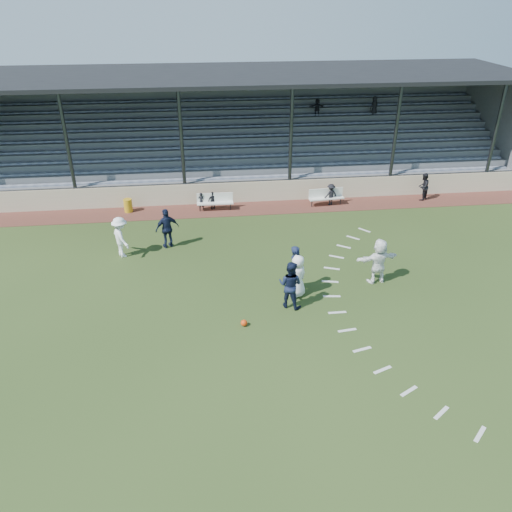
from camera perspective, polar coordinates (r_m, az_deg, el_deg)
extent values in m
plane|color=#2A3C18|center=(18.96, 0.87, -7.05)|extent=(90.00, 90.00, 0.00)
cube|color=#532921|center=(28.12, -1.87, 5.41)|extent=(34.00, 2.00, 0.02)
cube|color=beige|center=(28.87, -2.07, 7.29)|extent=(34.00, 0.18, 1.20)
cube|color=silver|center=(27.81, -4.69, 6.04)|extent=(2.00, 0.42, 0.06)
cube|color=silver|center=(27.92, -4.73, 6.68)|extent=(2.00, 0.08, 0.54)
cylinder|color=#2C2E33|center=(27.90, -6.42, 5.51)|extent=(0.06, 0.06, 0.40)
cylinder|color=#2C2E33|center=(27.92, -2.92, 5.68)|extent=(0.06, 0.06, 0.40)
cube|color=silver|center=(28.65, 8.05, 6.54)|extent=(2.03, 0.58, 0.06)
cube|color=silver|center=(28.76, 7.98, 7.16)|extent=(2.00, 0.25, 0.54)
cylinder|color=#2C2E33|center=(28.48, 6.40, 6.00)|extent=(0.06, 0.06, 0.40)
cylinder|color=#2C2E33|center=(29.03, 9.61, 6.22)|extent=(0.06, 0.06, 0.40)
cylinder|color=gold|center=(28.46, -14.41, 5.62)|extent=(0.46, 0.46, 0.74)
sphere|color=#E23D0D|center=(18.47, -1.38, -7.65)|extent=(0.24, 0.24, 0.24)
imported|color=white|center=(19.82, 4.78, -2.30)|extent=(1.05, 0.97, 1.81)
imported|color=#131B35|center=(20.13, 4.60, -1.47)|extent=(0.85, 0.85, 1.99)
imported|color=#131B35|center=(19.12, 3.92, -3.29)|extent=(1.18, 1.11, 1.94)
imported|color=white|center=(23.50, -15.18, 2.09)|extent=(1.23, 1.43, 1.93)
imported|color=#131B35|center=(23.87, -10.11, 3.13)|extent=(1.24, 0.89, 1.95)
imported|color=white|center=(21.26, 13.83, -0.56)|extent=(1.90, 0.86, 1.98)
imported|color=black|center=(30.64, 18.57, 7.52)|extent=(0.98, 0.98, 1.60)
imported|color=black|center=(27.97, -6.29, 6.25)|extent=(0.38, 0.26, 1.00)
imported|color=black|center=(28.01, -4.95, 6.35)|extent=(0.64, 0.43, 1.00)
imported|color=black|center=(28.73, 8.54, 6.97)|extent=(0.91, 0.71, 1.24)
cube|color=slate|center=(29.38, -2.16, 7.68)|extent=(34.00, 0.80, 1.20)
cube|color=gray|center=(29.25, -2.20, 8.94)|extent=(33.00, 0.28, 0.10)
cube|color=slate|center=(30.06, -2.29, 8.57)|extent=(34.00, 0.80, 1.60)
cube|color=gray|center=(29.88, -2.34, 10.17)|extent=(33.00, 0.28, 0.10)
cube|color=slate|center=(30.74, -2.42, 9.42)|extent=(34.00, 0.80, 2.00)
cube|color=gray|center=(30.51, -2.48, 11.35)|extent=(33.00, 0.28, 0.10)
cube|color=slate|center=(31.44, -2.54, 10.24)|extent=(34.00, 0.80, 2.40)
cube|color=gray|center=(31.17, -2.61, 12.48)|extent=(33.00, 0.28, 0.10)
cube|color=slate|center=(32.14, -2.66, 11.02)|extent=(34.00, 0.80, 2.80)
cube|color=gray|center=(31.83, -2.73, 13.56)|extent=(33.00, 0.28, 0.10)
cube|color=slate|center=(32.84, -2.77, 11.77)|extent=(34.00, 0.80, 3.20)
cube|color=gray|center=(32.50, -2.86, 14.60)|extent=(33.00, 0.28, 0.10)
cube|color=slate|center=(33.55, -2.88, 12.48)|extent=(34.00, 0.80, 3.60)
cube|color=gray|center=(33.19, -2.97, 15.60)|extent=(33.00, 0.28, 0.10)
cube|color=slate|center=(34.27, -2.99, 13.17)|extent=(34.00, 0.80, 4.00)
cube|color=gray|center=(33.88, -3.09, 16.56)|extent=(33.00, 0.28, 0.10)
cube|color=slate|center=(34.99, -3.09, 13.82)|extent=(34.00, 0.80, 4.40)
cube|color=gray|center=(34.59, -3.20, 17.47)|extent=(33.00, 0.28, 0.10)
cube|color=slate|center=(35.33, -3.20, 15.64)|extent=(34.00, 0.40, 6.40)
cube|color=slate|center=(36.97, 25.13, 13.67)|extent=(0.30, 7.80, 6.40)
cube|color=black|center=(30.90, -2.87, 20.02)|extent=(34.60, 9.00, 0.22)
cylinder|color=#2C2E33|center=(28.89, -20.63, 11.08)|extent=(0.20, 0.20, 6.50)
cylinder|color=#2C2E33|center=(28.06, -8.44, 12.10)|extent=(0.20, 0.20, 6.50)
cylinder|color=#2C2E33|center=(28.49, 3.99, 12.58)|extent=(0.20, 0.20, 6.50)
cylinder|color=#2C2E33|center=(30.14, 15.56, 12.52)|extent=(0.20, 0.20, 6.50)
cylinder|color=#2C2E33|center=(32.82, 25.58, 12.07)|extent=(0.20, 0.20, 6.50)
cylinder|color=#2C2E33|center=(28.64, -2.09, 8.51)|extent=(34.00, 0.05, 0.05)
imported|color=black|center=(34.91, 13.38, 16.43)|extent=(0.66, 0.56, 1.15)
imported|color=black|center=(33.85, 7.00, 16.53)|extent=(1.00, 0.35, 1.07)
cube|color=silver|center=(26.18, 12.28, 2.91)|extent=(0.54, 0.61, 0.01)
cube|color=silver|center=(25.26, 11.04, 2.07)|extent=(0.59, 0.56, 0.01)
cube|color=silver|center=(24.31, 9.99, 1.07)|extent=(0.64, 0.51, 0.01)
cube|color=silver|center=(23.33, 9.18, -0.08)|extent=(0.67, 0.44, 0.01)
cube|color=silver|center=(22.34, 8.66, -1.41)|extent=(0.70, 0.37, 0.01)
cube|color=silver|center=(21.35, 8.47, -2.90)|extent=(0.71, 0.29, 0.01)
cube|color=silver|center=(20.39, 8.65, -4.57)|extent=(0.71, 0.21, 0.01)
cube|color=silver|center=(19.47, 9.27, -6.39)|extent=(0.70, 0.12, 0.01)
cube|color=silver|center=(18.61, 10.38, -8.34)|extent=(0.71, 0.21, 0.01)
cube|color=silver|center=(17.83, 12.04, -10.40)|extent=(0.71, 0.29, 0.01)
cube|color=silver|center=(17.16, 14.26, -12.49)|extent=(0.70, 0.37, 0.01)
cube|color=silver|center=(16.63, 17.07, -14.54)|extent=(0.67, 0.44, 0.01)
cube|color=silver|center=(16.25, 20.43, -16.44)|extent=(0.64, 0.51, 0.01)
cube|color=silver|center=(16.04, 24.23, -18.08)|extent=(0.59, 0.56, 0.01)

